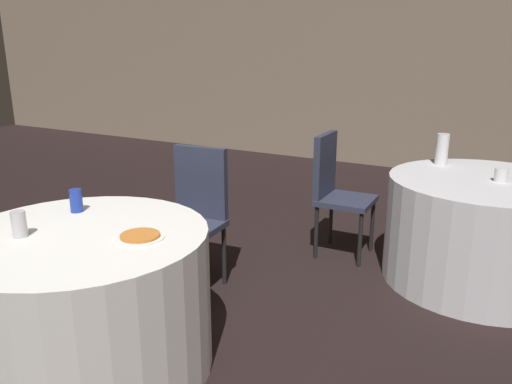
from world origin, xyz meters
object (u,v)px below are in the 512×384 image
object	(u,v)px
bottle_far	(442,149)
table_near	(87,302)
chair_near_north	(195,206)
chair_far_west	(335,184)
soda_can_silver	(19,224)
soda_can_blue	(76,201)
table_far	(482,231)
pizza_plate_near	(140,236)

from	to	relation	value
bottle_far	table_near	bearing A→B (deg)	-117.67
chair_near_north	chair_far_west	xyz separation A→B (m)	(0.61, 0.97, 0.00)
chair_near_north	soda_can_silver	size ratio (longest dim) A/B	7.71
soda_can_blue	bottle_far	size ratio (longest dim) A/B	0.53
soda_can_blue	bottle_far	world-z (taller)	bottle_far
table_near	table_far	xyz separation A→B (m)	(1.58, 2.02, 0.00)
chair_near_north	pizza_plate_near	xyz separation A→B (m)	(0.37, -0.93, 0.17)
table_far	bottle_far	distance (m)	0.67
table_near	soda_can_blue	size ratio (longest dim) A/B	9.89
table_far	bottle_far	world-z (taller)	bottle_far
soda_can_silver	soda_can_blue	distance (m)	0.39
table_far	soda_can_silver	xyz separation A→B (m)	(-1.78, -2.19, 0.42)
table_far	soda_can_blue	distance (m)	2.61
soda_can_blue	chair_near_north	bearing A→B (deg)	77.36
pizza_plate_near	soda_can_blue	distance (m)	0.57
soda_can_silver	chair_near_north	bearing A→B (deg)	84.33
pizza_plate_near	chair_far_west	bearing A→B (deg)	82.99
table_far	chair_near_north	distance (m)	1.95
chair_near_north	soda_can_blue	xyz separation A→B (m)	(-0.18, -0.80, 0.22)
chair_near_north	soda_can_blue	distance (m)	0.85
table_far	bottle_far	xyz separation A→B (m)	(-0.36, 0.30, 0.48)
table_near	pizza_plate_near	xyz separation A→B (m)	(0.29, 0.09, 0.37)
table_near	pizza_plate_near	distance (m)	0.48
bottle_far	soda_can_silver	bearing A→B (deg)	-119.63
table_far	chair_far_west	size ratio (longest dim) A/B	1.36
table_far	chair_near_north	world-z (taller)	chair_near_north
bottle_far	pizza_plate_near	bearing A→B (deg)	-112.56
chair_near_north	bottle_far	size ratio (longest dim) A/B	4.09
chair_far_west	pizza_plate_near	bearing A→B (deg)	-9.18
table_near	chair_far_west	bearing A→B (deg)	75.21
soda_can_silver	soda_can_blue	bearing A→B (deg)	99.16
pizza_plate_near	soda_can_silver	xyz separation A→B (m)	(-0.49, -0.26, 0.05)
soda_can_silver	bottle_far	world-z (taller)	bottle_far
chair_far_west	soda_can_silver	world-z (taller)	chair_far_west
chair_near_north	soda_can_silver	distance (m)	1.21
chair_near_north	soda_can_blue	size ratio (longest dim) A/B	7.71
chair_near_north	soda_can_blue	bearing A→B (deg)	72.76
table_near	bottle_far	bearing A→B (deg)	62.33
chair_far_west	pizza_plate_near	xyz separation A→B (m)	(-0.23, -1.89, 0.17)
chair_near_north	soda_can_blue	world-z (taller)	chair_near_north
chair_near_north	soda_can_silver	world-z (taller)	chair_near_north
bottle_far	table_far	bearing A→B (deg)	-40.36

